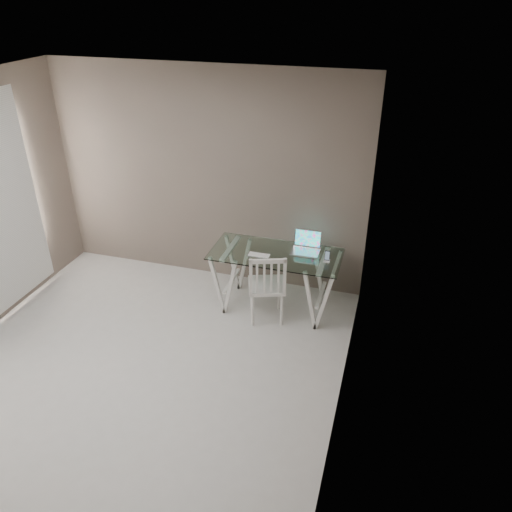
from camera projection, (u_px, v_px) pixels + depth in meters
The scene contains 7 objects.
room at pixel (99, 226), 4.12m from camera, with size 4.50×4.52×2.71m.
desk at pixel (275, 280), 5.89m from camera, with size 1.50×0.70×0.75m.
chair at pixel (267, 285), 5.60m from camera, with size 0.52×0.52×0.89m.
laptop at pixel (306, 246), 5.76m from camera, with size 0.32×0.26×0.23m.
keyboard at pixel (259, 255), 5.68m from camera, with size 0.26×0.11×0.01m, color silver.
mouse at pixel (261, 261), 5.52m from camera, with size 0.11×0.07×0.04m, color white.
phone_dock at pixel (327, 259), 5.54m from camera, with size 0.07×0.07×0.13m.
Camera 1 is at (2.23, -3.18, 3.51)m, focal length 35.00 mm.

